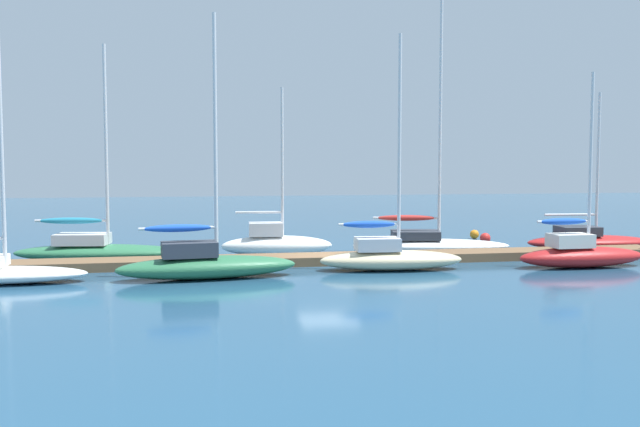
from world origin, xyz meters
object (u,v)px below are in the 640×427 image
Objects in this scene: sailboat_7 at (588,240)px; mooring_buoy_orange at (474,234)px; sailboat_2 at (205,262)px; sailboat_4 at (389,256)px; sailboat_6 at (580,253)px; mooring_buoy_red at (485,238)px; sailboat_1 at (97,249)px; sailboat_5 at (429,241)px; sailboat_3 at (276,243)px.

sailboat_7 is 6.61m from mooring_buoy_orange.
sailboat_2 is 1.04× the size of sailboat_4.
sailboat_2 is 1.22× the size of sailboat_6.
sailboat_1 is at bearing -170.69° from mooring_buoy_red.
mooring_buoy_orange is at bearing 89.27° from sailboat_6.
sailboat_2 is 7.39m from sailboat_4.
mooring_buoy_red is (-0.36, 8.66, -0.32)m from sailboat_6.
sailboat_1 is 1.18× the size of sailboat_6.
sailboat_2 is 0.81× the size of sailboat_5.
sailboat_3 is 13.27m from sailboat_6.
sailboat_5 is 6.74m from mooring_buoy_orange.
sailboat_7 reaches higher than sailboat_3.
sailboat_4 is 16.65× the size of mooring_buoy_red.
sailboat_3 is 0.97× the size of sailboat_6.
sailboat_1 is 7.17m from sailboat_2.
sailboat_5 is at bearing 60.38° from sailboat_4.
sailboat_6 is at bearing -40.58° from sailboat_5.
sailboat_2 is 19.75m from sailboat_7.
sailboat_5 is 7.39m from sailboat_6.
sailboat_2 is at bearing -159.22° from sailboat_7.
sailboat_5 is 21.36× the size of mooring_buoy_red.
sailboat_3 reaches higher than mooring_buoy_orange.
mooring_buoy_red is (11.61, 2.93, -0.34)m from sailboat_3.
sailboat_4 is 11.01m from mooring_buoy_red.
mooring_buoy_orange is at bearing 27.42° from sailboat_3.
sailboat_2 is 19.04× the size of mooring_buoy_orange.
sailboat_6 is (19.88, -5.46, 0.06)m from sailboat_1.
sailboat_2 is at bearing -149.74° from mooring_buoy_red.
mooring_buoy_orange is at bearing 30.02° from sailboat_2.
sailboat_3 is at bearing -176.49° from sailboat_7.
sailboat_3 is (7.91, 0.27, 0.08)m from sailboat_1.
sailboat_4 is at bearing 173.95° from sailboat_6.
sailboat_2 is at bearing -169.67° from sailboat_4.
sailboat_4 reaches higher than sailboat_7.
sailboat_6 is (15.31, 0.06, -0.01)m from sailboat_2.
sailboat_1 is at bearing -175.43° from sailboat_7.
sailboat_4 is 12.55m from sailboat_7.
sailboat_2 is at bearing 179.31° from sailboat_6.
mooring_buoy_orange is (-0.03, 10.88, -0.34)m from sailboat_6.
sailboat_2 reaches higher than sailboat_1.
sailboat_5 is at bearing 23.10° from sailboat_2.
sailboat_5 is 8.20m from sailboat_7.
sailboat_7 reaches higher than mooring_buoy_orange.
sailboat_6 is (7.97, -0.72, 0.01)m from sailboat_4.
mooring_buoy_red is at bearing 17.28° from sailboat_1.
sailboat_2 reaches higher than sailboat_3.
sailboat_1 is 19.78m from mooring_buoy_red.
sailboat_1 reaches higher than sailboat_4.
sailboat_7 is at bearing 2.90° from sailboat_3.
mooring_buoy_red is 1.10× the size of mooring_buoy_orange.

